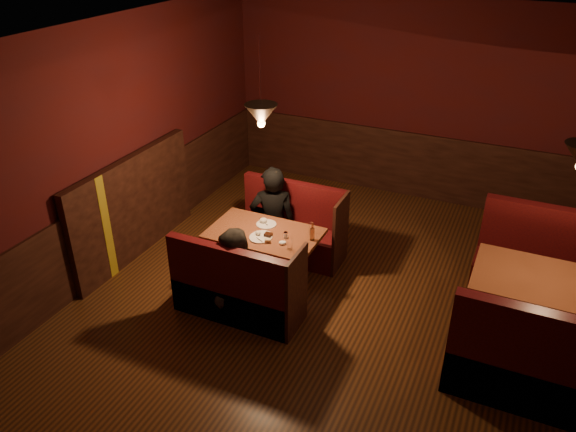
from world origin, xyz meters
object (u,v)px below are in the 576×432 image
at_px(diner_a, 272,200).
at_px(diner_b, 237,262).
at_px(second_bench_far, 547,274).
at_px(main_bench_far, 292,232).
at_px(main_table, 265,244).
at_px(second_bench_near, 538,373).
at_px(second_table, 545,298).
at_px(main_bench_near, 237,294).

distance_m(diner_a, diner_b, 1.29).
bearing_deg(second_bench_far, main_bench_far, -174.98).
relative_size(main_table, second_bench_near, 0.82).
relative_size(second_table, second_bench_near, 0.90).
relative_size(main_table, diner_b, 0.90).
relative_size(main_bench_near, second_bench_near, 0.90).
height_order(main_table, second_bench_near, second_bench_near).
bearing_deg(second_bench_near, second_table, 92.20).
bearing_deg(diner_b, main_bench_near, -138.03).
distance_m(second_table, second_bench_near, 0.86).
bearing_deg(main_bench_near, main_bench_far, 90.00).
xyz_separation_m(main_bench_far, second_bench_near, (2.97, -1.39, 0.05)).
xyz_separation_m(second_bench_near, diner_a, (-3.17, 1.25, 0.44)).
height_order(main_bench_near, second_table, main_bench_near).
distance_m(second_bench_far, second_bench_near, 1.65).
xyz_separation_m(main_table, main_bench_near, (0.01, -0.71, -0.22)).
bearing_deg(main_bench_far, second_table, -10.91).
xyz_separation_m(main_bench_near, diner_a, (-0.20, 1.28, 0.48)).
bearing_deg(main_bench_near, second_table, 16.32).
distance_m(main_bench_near, second_table, 3.08).
height_order(second_bench_far, second_bench_near, same).
height_order(main_bench_far, second_bench_far, second_bench_far).
xyz_separation_m(main_bench_far, diner_a, (-0.20, -0.14, 0.48)).
height_order(main_table, main_bench_near, main_bench_near).
height_order(second_bench_far, diner_b, diner_b).
distance_m(main_bench_far, diner_a, 0.54).
bearing_deg(diner_a, main_bench_far, -168.24).
xyz_separation_m(second_table, second_bench_far, (0.03, 0.83, -0.23)).
xyz_separation_m(second_bench_far, second_bench_near, (0.00, -1.65, 0.00)).
xyz_separation_m(second_bench_near, diner_b, (-2.96, -0.02, 0.35)).
height_order(second_table, second_bench_near, second_bench_near).
distance_m(second_table, diner_a, 3.17).
distance_m(second_bench_far, diner_a, 3.22).
xyz_separation_m(main_bench_near, diner_b, (0.01, 0.01, 0.40)).
relative_size(main_table, main_bench_far, 0.91).
relative_size(main_bench_far, diner_b, 0.99).
relative_size(main_bench_far, second_bench_far, 0.90).
bearing_deg(second_table, second_bench_near, -87.80).
bearing_deg(diner_a, second_bench_far, 162.93).
bearing_deg(second_bench_near, main_bench_far, 154.86).
xyz_separation_m(main_bench_near, second_bench_far, (2.97, 1.69, 0.05)).
height_order(main_table, diner_a, diner_a).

